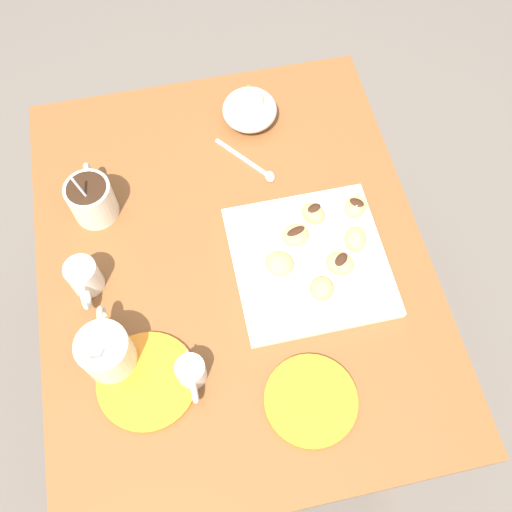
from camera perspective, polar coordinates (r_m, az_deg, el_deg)
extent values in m
plane|color=#665B51|center=(1.76, -1.51, -10.21)|extent=(8.00, 8.00, 0.00)
cube|color=brown|center=(1.12, -2.34, -0.47)|extent=(0.94, 0.76, 0.04)
cube|color=brown|center=(1.41, 15.26, -19.10)|extent=(0.07, 0.07, 0.66)
cube|color=brown|center=(1.67, 6.24, 8.71)|extent=(0.07, 0.07, 0.66)
cube|color=brown|center=(1.65, -15.63, 4.63)|extent=(0.07, 0.07, 0.66)
cube|color=white|center=(1.10, 5.43, -0.52)|extent=(0.29, 0.29, 0.02)
cylinder|color=silver|center=(1.02, -14.84, -9.44)|extent=(0.09, 0.09, 0.09)
torus|color=silver|center=(1.03, -15.18, -6.45)|extent=(0.06, 0.01, 0.06)
cylinder|color=#331E11|center=(0.98, -15.39, -8.75)|extent=(0.08, 0.08, 0.01)
cylinder|color=silver|center=(0.98, -15.23, -9.83)|extent=(0.04, 0.03, 0.12)
cylinder|color=silver|center=(1.16, -16.26, 5.44)|extent=(0.09, 0.09, 0.09)
torus|color=silver|center=(1.19, -16.52, 7.73)|extent=(0.06, 0.01, 0.06)
cylinder|color=#331E11|center=(1.13, -16.74, 6.44)|extent=(0.08, 0.08, 0.01)
cylinder|color=silver|center=(1.13, -16.62, 5.58)|extent=(0.03, 0.03, 0.12)
cylinder|color=white|center=(1.09, -16.96, -2.12)|extent=(0.06, 0.06, 0.07)
cone|color=white|center=(1.08, -17.43, -0.21)|extent=(0.02, 0.02, 0.02)
torus|color=white|center=(1.07, -16.85, -3.95)|extent=(0.05, 0.01, 0.05)
cylinder|color=white|center=(1.07, -17.38, -1.46)|extent=(0.05, 0.05, 0.01)
ellipsoid|color=white|center=(1.27, -0.64, 14.57)|extent=(0.12, 0.12, 0.07)
sphere|color=beige|center=(1.25, -0.66, 15.26)|extent=(0.07, 0.07, 0.07)
ellipsoid|color=green|center=(1.25, -0.79, 16.30)|extent=(0.03, 0.02, 0.01)
cylinder|color=white|center=(1.00, -6.57, -11.53)|extent=(0.05, 0.05, 0.05)
cone|color=white|center=(0.99, -6.91, -9.91)|extent=(0.02, 0.02, 0.02)
torus|color=white|center=(0.99, -6.25, -13.46)|extent=(0.04, 0.01, 0.04)
cylinder|color=#381E11|center=(0.98, -6.70, -11.20)|extent=(0.04, 0.04, 0.01)
cylinder|color=orange|center=(1.01, 5.57, -14.32)|extent=(0.16, 0.16, 0.01)
cylinder|color=orange|center=(1.03, -10.94, -12.29)|extent=(0.18, 0.18, 0.01)
cube|color=silver|center=(1.23, -1.37, 9.87)|extent=(0.12, 0.10, 0.00)
ellipsoid|color=silver|center=(1.20, 1.40, 8.05)|extent=(0.03, 0.02, 0.01)
ellipsoid|color=#E5B260|center=(1.10, 3.98, 2.13)|extent=(0.06, 0.06, 0.03)
ellipsoid|color=#381E11|center=(1.08, 4.04, 2.53)|extent=(0.03, 0.04, 0.00)
ellipsoid|color=#E5B260|center=(1.14, 10.03, 4.93)|extent=(0.07, 0.07, 0.03)
ellipsoid|color=#381E11|center=(1.13, 10.16, 5.35)|extent=(0.03, 0.03, 0.00)
ellipsoid|color=#E5B260|center=(1.06, 2.35, -0.77)|extent=(0.07, 0.07, 0.03)
ellipsoid|color=#E5B260|center=(1.12, 5.79, 4.30)|extent=(0.06, 0.06, 0.04)
ellipsoid|color=#381E11|center=(1.10, 5.89, 4.85)|extent=(0.03, 0.03, 0.00)
ellipsoid|color=#E5B260|center=(1.05, 6.65, -3.31)|extent=(0.05, 0.05, 0.04)
ellipsoid|color=#E5B260|center=(1.07, 8.48, -0.76)|extent=(0.07, 0.07, 0.03)
ellipsoid|color=#381E11|center=(1.06, 8.61, -0.34)|extent=(0.04, 0.04, 0.00)
ellipsoid|color=#E5B260|center=(1.10, 10.02, 1.72)|extent=(0.06, 0.06, 0.04)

